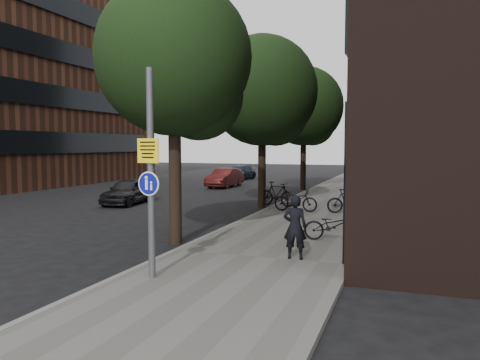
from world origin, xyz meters
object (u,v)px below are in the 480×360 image
at_px(pedestrian, 295,227).
at_px(parked_car_near, 128,191).
at_px(signpost, 151,173).
at_px(parked_bike_facade_near, 333,225).

distance_m(pedestrian, parked_car_near, 13.27).
bearing_deg(signpost, parked_car_near, 129.28).
relative_size(pedestrian, parked_car_near, 0.43).
relative_size(parked_bike_facade_near, parked_car_near, 0.46).
bearing_deg(parked_bike_facade_near, parked_car_near, 52.60).
distance_m(pedestrian, parked_bike_facade_near, 2.57).
xyz_separation_m(signpost, pedestrian, (2.43, 2.53, -1.39)).
distance_m(signpost, parked_bike_facade_near, 6.08).
xyz_separation_m(signpost, parked_bike_facade_near, (2.98, 5.01, -1.73)).
xyz_separation_m(parked_bike_facade_near, parked_car_near, (-10.74, 6.01, 0.06)).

